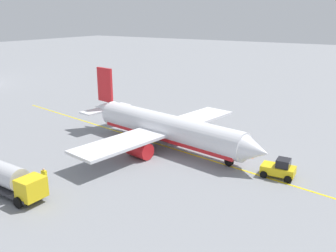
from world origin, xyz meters
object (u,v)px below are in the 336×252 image
refueling_worker (44,176)px  safety_cone_nose (251,155)px  pushback_tug (279,169)px  airplane (165,128)px  fuel_tanker (7,178)px

refueling_worker → safety_cone_nose: size_ratio=2.66×
pushback_tug → refueling_worker: 25.49m
pushback_tug → safety_cone_nose: (-4.59, 3.85, -0.69)m
airplane → pushback_tug: 16.15m
airplane → fuel_tanker: bearing=-106.0°
airplane → pushback_tug: bearing=-5.4°
airplane → refueling_worker: bearing=-105.4°
pushback_tug → refueling_worker: pushback_tug is taller
pushback_tug → safety_cone_nose: size_ratio=5.82×
airplane → safety_cone_nose: bearing=11.5°
pushback_tug → refueling_worker: (-20.58, -15.04, -0.19)m
fuel_tanker → safety_cone_nose: bearing=52.5°
fuel_tanker → safety_cone_nose: size_ratio=15.50×
refueling_worker → safety_cone_nose: (15.99, 18.89, -0.50)m
fuel_tanker → pushback_tug: fuel_tanker is taller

